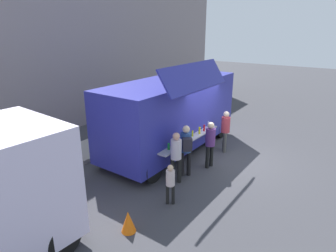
# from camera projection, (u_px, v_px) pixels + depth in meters

# --- Properties ---
(ground_plane) EXTENTS (60.00, 60.00, 0.00)m
(ground_plane) POSITION_uv_depth(u_px,v_px,m) (225.00, 158.00, 11.02)
(ground_plane) COLOR #38383D
(curb_strip) EXTENTS (28.00, 1.60, 0.15)m
(curb_strip) POSITION_uv_depth(u_px,v_px,m) (44.00, 169.00, 10.01)
(curb_strip) COLOR #9E998E
(curb_strip) RESTS_ON ground
(food_truck_main) EXTENTS (6.35, 2.91, 3.57)m
(food_truck_main) POSITION_uv_depth(u_px,v_px,m) (172.00, 113.00, 11.28)
(food_truck_main) COLOR #2B2D96
(food_truck_main) RESTS_ON ground
(traffic_cone_orange) EXTENTS (0.36, 0.36, 0.55)m
(traffic_cone_orange) POSITION_uv_depth(u_px,v_px,m) (128.00, 222.00, 6.98)
(traffic_cone_orange) COLOR orange
(traffic_cone_orange) RESTS_ON ground
(trash_bin) EXTENTS (0.60, 0.60, 0.98)m
(trash_bin) POSITION_uv_depth(u_px,v_px,m) (176.00, 108.00, 15.94)
(trash_bin) COLOR #2E5D3A
(trash_bin) RESTS_ON ground
(customer_front_ordering) EXTENTS (0.34, 0.34, 1.65)m
(customer_front_ordering) POSITION_uv_depth(u_px,v_px,m) (210.00, 141.00, 10.01)
(customer_front_ordering) COLOR black
(customer_front_ordering) RESTS_ON ground
(customer_mid_with_backpack) EXTENTS (0.55, 0.53, 1.75)m
(customer_mid_with_backpack) POSITION_uv_depth(u_px,v_px,m) (186.00, 146.00, 9.36)
(customer_mid_with_backpack) COLOR black
(customer_mid_with_backpack) RESTS_ON ground
(customer_rear_waiting) EXTENTS (0.34, 0.34, 1.67)m
(customer_rear_waiting) POSITION_uv_depth(u_px,v_px,m) (176.00, 153.00, 9.00)
(customer_rear_waiting) COLOR black
(customer_rear_waiting) RESTS_ON ground
(customer_extra_browsing) EXTENTS (0.33, 0.33, 1.64)m
(customer_extra_browsing) POSITION_uv_depth(u_px,v_px,m) (225.00, 128.00, 11.31)
(customer_extra_browsing) COLOR #4B4A44
(customer_extra_browsing) RESTS_ON ground
(child_near_queue) EXTENTS (0.24, 0.24, 1.20)m
(child_near_queue) POSITION_uv_depth(u_px,v_px,m) (170.00, 181.00, 7.94)
(child_near_queue) COLOR black
(child_near_queue) RESTS_ON ground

